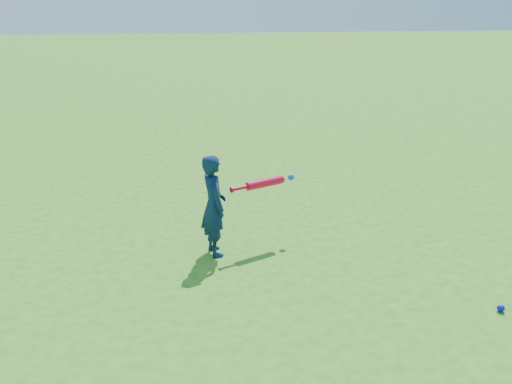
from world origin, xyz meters
TOP-DOWN VIEW (x-y plane):
  - ground at (0.00, 0.00)m, footprint 80.00×80.00m
  - child at (-0.12, 0.10)m, footprint 0.31×0.41m
  - ground_ball_blue at (2.07, -1.39)m, footprint 0.06×0.06m
  - bat_swing at (0.44, 0.32)m, footprint 0.72×0.38m

SIDE VIEW (x-z plane):
  - ground at x=0.00m, z-range 0.00..0.00m
  - ground_ball_blue at x=2.07m, z-range 0.00..0.06m
  - child at x=-0.12m, z-range 0.00..1.01m
  - bat_swing at x=0.44m, z-range 0.60..0.69m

